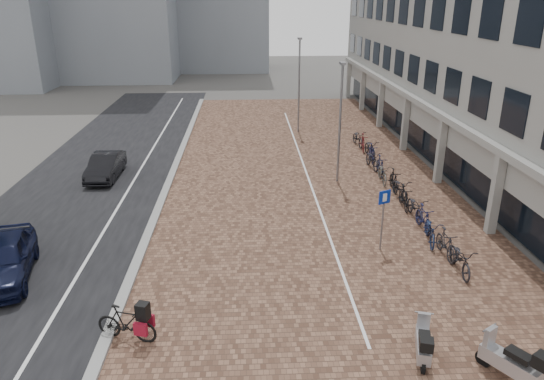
{
  "coord_description": "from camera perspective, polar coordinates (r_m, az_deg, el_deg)",
  "views": [
    {
      "loc": [
        -1.08,
        -14.2,
        9.06
      ],
      "look_at": [
        0.0,
        6.0,
        1.3
      ],
      "focal_mm": 33.42,
      "sensor_mm": 36.0,
      "label": 1
    }
  ],
  "objects": [
    {
      "name": "car_navy",
      "position": [
        19.55,
        -28.08,
        -6.82
      ],
      "size": [
        2.74,
        4.73,
        1.51
      ],
      "primitive_type": "imported",
      "rotation": [
        0.0,
        0.0,
        0.23
      ],
      "color": "black",
      "rests_on": "ground"
    },
    {
      "name": "scooter_back",
      "position": [
        14.51,
        25.29,
        -16.93
      ],
      "size": [
        1.44,
        1.82,
        1.24
      ],
      "primitive_type": null,
      "rotation": [
        0.0,
        0.0,
        0.56
      ],
      "color": "#B2B2B7",
      "rests_on": "ground"
    },
    {
      "name": "parking_line",
      "position": [
        27.9,
        3.86,
        2.07
      ],
      "size": [
        0.1,
        30.0,
        0.0
      ],
      "primitive_type": "cube",
      "color": "white",
      "rests_on": "plaza_brick"
    },
    {
      "name": "street_asphalt",
      "position": [
        28.83,
        -18.84,
        1.52
      ],
      "size": [
        8.0,
        50.0,
        0.03
      ],
      "primitive_type": "cube",
      "color": "black",
      "rests_on": "ground"
    },
    {
      "name": "parking_sign",
      "position": [
        19.19,
        12.43,
        -2.3
      ],
      "size": [
        0.48,
        0.25,
        2.44
      ],
      "rotation": [
        0.0,
        0.0,
        0.43
      ],
      "color": "slate",
      "rests_on": "ground"
    },
    {
      "name": "hero_bike",
      "position": [
        15.11,
        -16.08,
        -14.16
      ],
      "size": [
        1.88,
        1.03,
        1.28
      ],
      "rotation": [
        0.0,
        0.0,
        1.27
      ],
      "color": "black",
      "rests_on": "ground"
    },
    {
      "name": "curb",
      "position": [
        27.99,
        -11.16,
        1.84
      ],
      "size": [
        0.35,
        42.0,
        0.14
      ],
      "primitive_type": "cube",
      "color": "gray",
      "rests_on": "ground"
    },
    {
      "name": "car_dark",
      "position": [
        28.25,
        -18.25,
        2.58
      ],
      "size": [
        1.39,
        3.92,
        1.29
      ],
      "primitive_type": "imported",
      "rotation": [
        0.0,
        0.0,
        -0.01
      ],
      "color": "black",
      "rests_on": "ground"
    },
    {
      "name": "ground",
      "position": [
        16.88,
        1.11,
        -11.48
      ],
      "size": [
        140.0,
        140.0,
        0.0
      ],
      "primitive_type": "plane",
      "color": "#474442",
      "rests_on": "ground"
    },
    {
      "name": "lamp_near",
      "position": [
        25.8,
        7.65,
        7.27
      ],
      "size": [
        0.12,
        0.12,
        6.05
      ],
      "primitive_type": "cylinder",
      "color": "slate",
      "rests_on": "ground"
    },
    {
      "name": "scooter_front",
      "position": [
        14.48,
        16.7,
        -16.05
      ],
      "size": [
        0.91,
        1.66,
        1.09
      ],
      "primitive_type": null,
      "rotation": [
        0.0,
        0.0,
        -0.28
      ],
      "color": "#ADADB2",
      "rests_on": "ground"
    },
    {
      "name": "office_building",
      "position": [
        33.31,
        23.12,
        18.36
      ],
      "size": [
        8.4,
        40.0,
        15.0
      ],
      "color": "gray",
      "rests_on": "ground"
    },
    {
      "name": "lamp_far",
      "position": [
        35.82,
        3.06,
        11.56
      ],
      "size": [
        0.12,
        0.12,
        6.42
      ],
      "primitive_type": "cylinder",
      "color": "slate",
      "rests_on": "ground"
    },
    {
      "name": "bike_row",
      "position": [
        25.8,
        13.43,
        1.07
      ],
      "size": [
        1.28,
        18.11,
        1.05
      ],
      "color": "black",
      "rests_on": "ground"
    },
    {
      "name": "lane_line",
      "position": [
        28.34,
        -14.96,
        1.66
      ],
      "size": [
        0.12,
        44.0,
        0.0
      ],
      "primitive_type": "cube",
      "color": "white",
      "rests_on": "street_asphalt"
    },
    {
      "name": "plaza_brick",
      "position": [
        27.89,
        3.45,
        2.01
      ],
      "size": [
        14.5,
        42.0,
        0.04
      ],
      "primitive_type": "cube",
      "color": "brown",
      "rests_on": "ground"
    }
  ]
}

